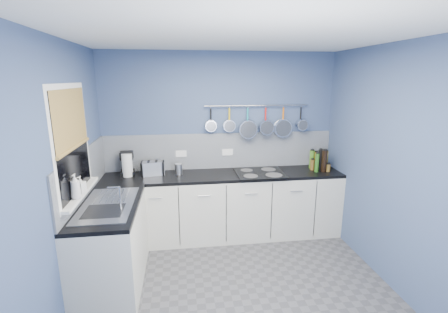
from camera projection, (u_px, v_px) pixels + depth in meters
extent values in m
cube|color=#47474C|center=(238.00, 290.00, 3.31)|extent=(3.20, 3.00, 0.02)
cube|color=white|center=(242.00, 34.00, 2.71)|extent=(3.20, 3.00, 0.02)
cube|color=#3B4D75|center=(220.00, 144.00, 4.46)|extent=(3.20, 0.02, 2.50)
cube|color=#3B4D75|center=(297.00, 265.00, 1.56)|extent=(3.20, 0.02, 2.50)
cube|color=#3B4D75|center=(61.00, 182.00, 2.80)|extent=(0.02, 3.00, 2.50)
cube|color=#3B4D75|center=(396.00, 169.00, 3.22)|extent=(0.02, 3.00, 2.50)
cube|color=#9A9DA6|center=(220.00, 151.00, 4.46)|extent=(3.20, 0.02, 0.50)
cube|color=#9A9DA6|center=(84.00, 174.00, 3.40)|extent=(0.02, 1.80, 0.50)
cube|color=beige|center=(223.00, 206.00, 4.36)|extent=(3.20, 0.60, 0.86)
cube|color=black|center=(223.00, 175.00, 4.25)|extent=(3.20, 0.60, 0.04)
cube|color=beige|center=(112.00, 246.00, 3.32)|extent=(0.60, 1.20, 0.86)
cube|color=black|center=(108.00, 206.00, 3.22)|extent=(0.60, 1.20, 0.04)
cube|color=white|center=(72.00, 142.00, 3.02)|extent=(0.01, 1.00, 1.10)
cube|color=black|center=(73.00, 142.00, 3.02)|extent=(0.01, 0.90, 1.00)
cube|color=olive|center=(71.00, 119.00, 2.97)|extent=(0.01, 0.90, 0.55)
cube|color=white|center=(81.00, 193.00, 3.14)|extent=(0.10, 0.98, 0.03)
cube|color=silver|center=(108.00, 204.00, 3.21)|extent=(0.50, 0.95, 0.01)
cube|color=white|center=(181.00, 154.00, 4.38)|extent=(0.15, 0.01, 0.09)
cube|color=white|center=(228.00, 152.00, 4.47)|extent=(0.15, 0.01, 0.09)
cylinder|color=silver|center=(257.00, 106.00, 4.34)|extent=(1.45, 0.02, 0.02)
imported|color=white|center=(75.00, 186.00, 2.93)|extent=(0.10, 0.10, 0.24)
imported|color=white|center=(80.00, 185.00, 3.08)|extent=(0.10, 0.10, 0.17)
cylinder|color=white|center=(127.00, 165.00, 4.11)|extent=(0.16, 0.16, 0.30)
cube|color=silver|center=(153.00, 168.00, 4.19)|extent=(0.31, 0.22, 0.18)
cylinder|color=silver|center=(179.00, 169.00, 4.20)|extent=(0.10, 0.10, 0.14)
cube|color=black|center=(260.00, 173.00, 4.26)|extent=(0.64, 0.57, 0.01)
cylinder|color=#4C190C|center=(321.00, 162.00, 4.54)|extent=(0.06, 0.06, 0.16)
cylinder|color=#8C5914|center=(316.00, 160.00, 4.50)|extent=(0.06, 0.06, 0.23)
cylinder|color=#3F721E|center=(312.00, 159.00, 4.49)|extent=(0.07, 0.07, 0.26)
cylinder|color=olive|center=(326.00, 160.00, 4.45)|extent=(0.05, 0.05, 0.25)
cylinder|color=black|center=(320.00, 160.00, 4.42)|extent=(0.07, 0.07, 0.28)
cylinder|color=brown|center=(312.00, 165.00, 4.42)|extent=(0.06, 0.06, 0.15)
cylinder|color=brown|center=(328.00, 168.00, 4.35)|extent=(0.07, 0.07, 0.10)
cylinder|color=black|center=(324.00, 161.00, 4.31)|extent=(0.07, 0.07, 0.30)
cylinder|color=#265919|center=(317.00, 163.00, 4.31)|extent=(0.05, 0.05, 0.25)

